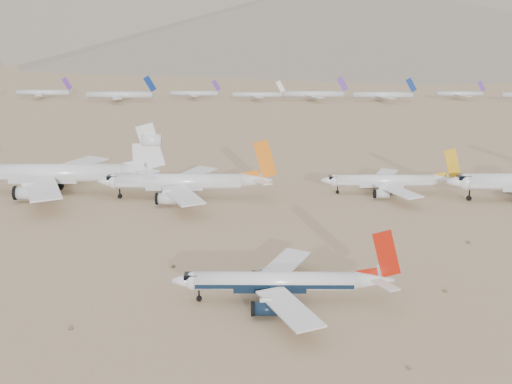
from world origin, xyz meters
TOP-DOWN VIEW (x-y plane):
  - ground at (0.00, 0.00)m, footprint 7000.00×7000.00m
  - main_airliner at (-7.25, -3.23)m, footprint 40.29×39.35m
  - row2_gold_tail at (28.24, 77.84)m, footprint 40.51×39.62m
  - row2_orange_tail at (-34.06, 71.70)m, footprint 50.82×49.71m
  - row2_white_trijet at (-73.75, 78.22)m, footprint 62.52×61.10m
  - distant_storage_row at (-7.34, 343.45)m, footprint 521.63×61.24m

SIDE VIEW (x-z plane):
  - ground at x=0.00m, z-range 0.00..0.00m
  - main_airliner at x=-7.25m, z-range -3.20..11.02m
  - row2_gold_tail at x=28.24m, z-range -3.18..11.25m
  - distant_storage_row at x=-7.34m, z-range -3.46..12.26m
  - row2_orange_tail at x=-34.06m, z-range -3.98..14.15m
  - row2_white_trijet at x=-73.75m, z-range -4.66..17.49m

